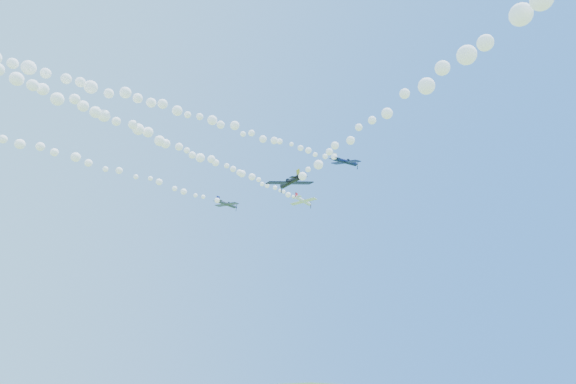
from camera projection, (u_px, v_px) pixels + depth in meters
plane_white at (303, 201)px, 118.42m from camera, size 6.96×7.37×2.54m
smoke_trail_white at (186, 150)px, 88.95m from camera, size 70.62×20.09×2.95m
plane_navy at (346, 162)px, 104.84m from camera, size 7.76×7.88×2.36m
smoke_trail_navy at (143, 101)px, 79.72m from camera, size 85.70×7.87×2.99m
plane_grey at (227, 204)px, 105.23m from camera, size 6.27×6.65×2.08m
smoke_trail_grey at (30, 145)px, 75.18m from camera, size 78.35×15.83×2.92m
plane_black at (290, 182)px, 76.30m from camera, size 7.84×7.46×2.14m
smoke_trail_black at (516, 17)px, 39.06m from camera, size 22.68×79.73×3.02m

